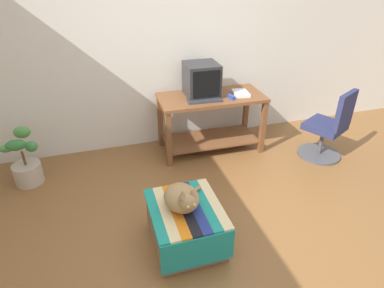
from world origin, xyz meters
TOP-DOWN VIEW (x-y plane):
  - ground_plane at (0.00, 0.00)m, footprint 14.00×14.00m
  - back_wall at (0.00, 2.05)m, footprint 8.00×0.10m
  - desk at (0.46, 1.60)m, footprint 1.29×0.63m
  - tv_monitor at (0.35, 1.66)m, footprint 0.39×0.41m
  - keyboard at (0.32, 1.47)m, footprint 0.41×0.18m
  - book at (0.82, 1.55)m, footprint 0.21×0.28m
  - ottoman_with_blanket at (-0.30, 0.12)m, footprint 0.59×0.69m
  - cat at (-0.32, 0.13)m, footprint 0.39×0.41m
  - potted_plant at (-1.72, 1.49)m, footprint 0.38×0.38m
  - office_chair at (1.75, 0.98)m, footprint 0.57×0.57m
  - stapler at (0.65, 1.45)m, footprint 0.06×0.11m
  - pen at (0.81, 1.60)m, footprint 0.14×0.05m

SIDE VIEW (x-z plane):
  - ground_plane at x=0.00m, z-range 0.00..0.00m
  - ottoman_with_blanket at x=-0.30m, z-range 0.00..0.38m
  - potted_plant at x=-1.72m, z-range -0.09..0.53m
  - office_chair at x=1.75m, z-range -0.06..0.83m
  - cat at x=-0.32m, z-range 0.35..0.63m
  - desk at x=0.46m, z-range 0.13..0.86m
  - pen at x=0.81m, z-range 0.73..0.74m
  - keyboard at x=0.32m, z-range 0.73..0.76m
  - book at x=0.82m, z-range 0.73..0.76m
  - stapler at x=0.65m, z-range 0.73..0.77m
  - tv_monitor at x=0.35m, z-range 0.73..1.12m
  - back_wall at x=0.00m, z-range 0.00..2.60m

